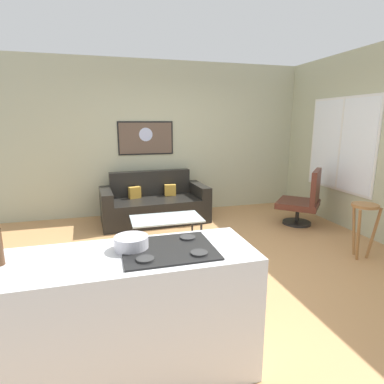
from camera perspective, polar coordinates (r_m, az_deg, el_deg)
ground at (r=4.04m, az=2.95°, el=-12.80°), size 6.40×6.40×0.04m
back_wall at (r=6.00m, az=-4.34°, el=9.62°), size 6.40×0.05×2.80m
right_wall at (r=5.35m, az=29.99°, el=7.61°), size 0.05×6.40×2.80m
couch at (r=5.54m, az=-6.86°, el=-2.36°), size 1.86×0.94×0.85m
coffee_table at (r=4.46m, az=-4.68°, el=-5.11°), size 0.99×0.56×0.39m
armchair at (r=5.58m, az=19.71°, el=-1.39°), size 0.93×0.93×0.95m
bar_stool at (r=4.50m, az=28.79°, el=-4.03°), size 0.37×0.36×0.71m
kitchen_counter at (r=2.29m, az=-12.50°, el=-21.36°), size 1.77×0.62×0.91m
mixing_bowl at (r=2.13m, az=-10.98°, el=-9.12°), size 0.23×0.23×0.09m
wall_painting at (r=5.89m, az=-8.41°, el=9.68°), size 1.01×0.03×0.61m
window at (r=5.76m, az=25.43°, el=7.81°), size 0.03×1.50×1.53m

